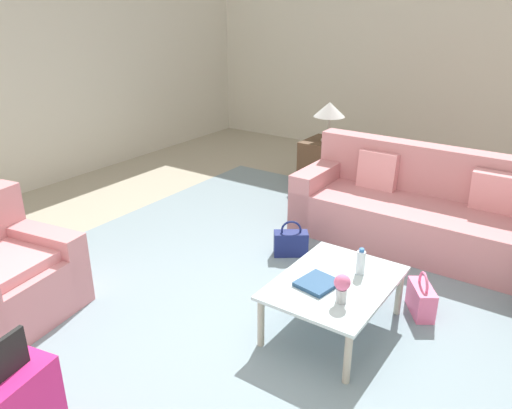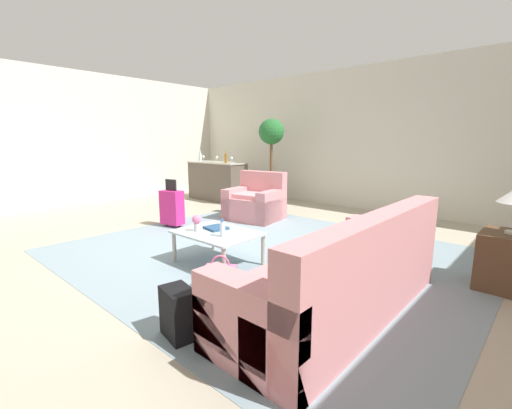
{
  "view_description": "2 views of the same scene",
  "coord_description": "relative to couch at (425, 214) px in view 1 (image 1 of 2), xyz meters",
  "views": [
    {
      "loc": [
        -2.46,
        -1.79,
        2.26
      ],
      "look_at": [
        0.0,
        -0.09,
        1.03
      ],
      "focal_mm": 35.0,
      "sensor_mm": 36.0,
      "label": 1
    },
    {
      "loc": [
        3.49,
        -3.22,
        1.52
      ],
      "look_at": [
        0.41,
        0.2,
        0.65
      ],
      "focal_mm": 24.0,
      "sensor_mm": 36.0,
      "label": 2
    }
  ],
  "objects": [
    {
      "name": "ground_plane",
      "position": [
        -2.2,
        0.6,
        -0.31
      ],
      "size": [
        12.0,
        12.0,
        0.0
      ],
      "primitive_type": "plane",
      "color": "#A89E89"
    },
    {
      "name": "flower_vase",
      "position": [
        -2.02,
        -0.05,
        0.22
      ],
      "size": [
        0.11,
        0.11,
        0.21
      ],
      "color": "#B2B7BC",
      "rests_on": "coffee_table"
    },
    {
      "name": "water_bottle",
      "position": [
        -1.6,
        0.0,
        0.19
      ],
      "size": [
        0.06,
        0.06,
        0.2
      ],
      "color": "silver",
      "rests_on": "coffee_table"
    },
    {
      "name": "coffee_table_book",
      "position": [
        -1.92,
        0.18,
        0.11
      ],
      "size": [
        0.3,
        0.28,
        0.03
      ],
      "primitive_type": "cube",
      "rotation": [
        0.0,
        0.0,
        -0.17
      ],
      "color": "navy",
      "rests_on": "coffee_table"
    },
    {
      "name": "handbag_navy",
      "position": [
        -0.98,
        0.95,
        -0.18
      ],
      "size": [
        0.3,
        0.34,
        0.36
      ],
      "color": "navy",
      "rests_on": "ground"
    },
    {
      "name": "handbag_pink",
      "position": [
        -1.23,
        -0.37,
        -0.18
      ],
      "size": [
        0.34,
        0.3,
        0.36
      ],
      "color": "pink",
      "rests_on": "ground"
    },
    {
      "name": "wall_right",
      "position": [
        2.86,
        0.6,
        1.24
      ],
      "size": [
        0.12,
        8.0,
        3.1
      ],
      "primitive_type": "cube",
      "color": "beige",
      "rests_on": "ground"
    },
    {
      "name": "table_lamp",
      "position": [
        1.0,
        1.6,
        0.67
      ],
      "size": [
        0.39,
        0.39,
        0.5
      ],
      "color": "#ADA899",
      "rests_on": "side_table"
    },
    {
      "name": "coffee_table",
      "position": [
        -1.8,
        0.1,
        0.05
      ],
      "size": [
        1.02,
        0.75,
        0.41
      ],
      "color": "silver",
      "rests_on": "ground"
    },
    {
      "name": "side_table",
      "position": [
        1.0,
        1.6,
        -0.02
      ],
      "size": [
        0.57,
        0.57,
        0.59
      ],
      "primitive_type": "cube",
      "color": "#513823",
      "rests_on": "ground"
    },
    {
      "name": "couch",
      "position": [
        0.0,
        0.0,
        0.0
      ],
      "size": [
        0.91,
        2.5,
        0.94
      ],
      "color": "#C67F84",
      "rests_on": "ground"
    },
    {
      "name": "area_rug",
      "position": [
        -1.6,
        0.8,
        -0.31
      ],
      "size": [
        5.2,
        4.4,
        0.01
      ],
      "primitive_type": "cube",
      "color": "gray",
      "rests_on": "ground"
    }
  ]
}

